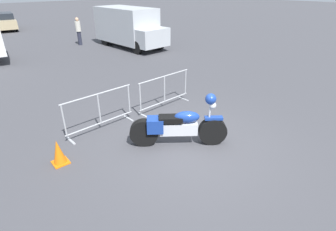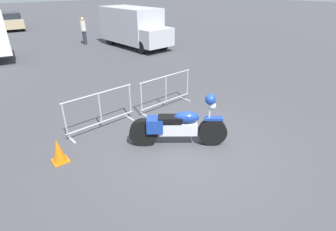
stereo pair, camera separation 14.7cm
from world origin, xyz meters
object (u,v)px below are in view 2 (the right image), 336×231
crowd_barrier_near (100,111)px  parked_car_tan (11,21)px  delivery_van (133,26)px  pedestrian (84,30)px  motorcycle (178,126)px  traffic_cone (58,151)px  crowd_barrier_far (166,91)px

crowd_barrier_near → parked_car_tan: bearing=85.3°
delivery_van → pedestrian: bearing=-143.7°
motorcycle → delivery_van: delivery_van is taller
motorcycle → crowd_barrier_near: bearing=158.4°
crowd_barrier_near → pedestrian: (4.14, 10.95, 0.37)m
crowd_barrier_near → delivery_van: 10.54m
crowd_barrier_near → pedestrian: bearing=69.3°
delivery_van → traffic_cone: 12.06m
crowd_barrier_far → delivery_van: bearing=64.3°
crowd_barrier_near → parked_car_tan: 20.91m
motorcycle → delivery_van: 11.59m
motorcycle → crowd_barrier_far: size_ratio=0.98×
delivery_van → parked_car_tan: (-4.60, 12.42, -0.54)m
motorcycle → crowd_barrier_near: size_ratio=0.98×
crowd_barrier_far → delivery_van: (4.06, 8.42, 0.69)m
delivery_van → pedestrian: size_ratio=3.04×
crowd_barrier_far → pedestrian: pedestrian is taller
crowd_barrier_near → parked_car_tan: size_ratio=0.48×
pedestrian → parked_car_tan: bearing=149.6°
crowd_barrier_far → traffic_cone: bearing=-167.9°
traffic_cone → crowd_barrier_near: bearing=28.9°
crowd_barrier_near → parked_car_tan: (1.71, 20.84, 0.15)m
traffic_cone → delivery_van: bearing=49.9°
crowd_barrier_far → parked_car_tan: size_ratio=0.48×
motorcycle → crowd_barrier_far: (1.13, 1.92, 0.04)m
motorcycle → delivery_van: bearing=101.2°
parked_car_tan → traffic_cone: 21.85m
crowd_barrier_far → parked_car_tan: bearing=91.5°
crowd_barrier_far → parked_car_tan: (-0.55, 20.84, 0.15)m
parked_car_tan → motorcycle: bearing=-175.0°
crowd_barrier_far → delivery_van: 9.37m
pedestrian → traffic_cone: (-5.56, -11.74, -0.63)m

